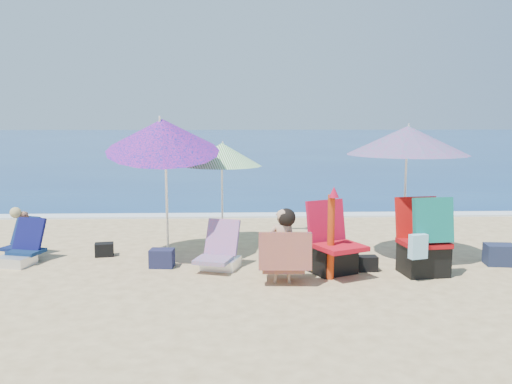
{
  "coord_description": "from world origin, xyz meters",
  "views": [
    {
      "loc": [
        -0.59,
        -7.11,
        2.2
      ],
      "look_at": [
        -0.3,
        1.0,
        1.1
      ],
      "focal_mm": 39.18,
      "sensor_mm": 36.0,
      "label": 1
    }
  ],
  "objects_px": {
    "chair_rainbow": "(220,256)",
    "person_center": "(283,248)",
    "umbrella_turquoise": "(408,140)",
    "chair_navy": "(21,252)",
    "camp_chair_right": "(424,246)",
    "camp_chair_left": "(332,252)",
    "person_left": "(24,234)",
    "umbrella_striped": "(222,155)",
    "umbrella_blue": "(163,135)",
    "furled_umbrella": "(331,229)"
  },
  "relations": [
    {
      "from": "chair_rainbow",
      "to": "person_center",
      "type": "height_order",
      "value": "person_center"
    },
    {
      "from": "umbrella_turquoise",
      "to": "chair_navy",
      "type": "bearing_deg",
      "value": -179.93
    },
    {
      "from": "camp_chair_right",
      "to": "person_center",
      "type": "distance_m",
      "value": 2.02
    },
    {
      "from": "camp_chair_left",
      "to": "umbrella_turquoise",
      "type": "bearing_deg",
      "value": 28.86
    },
    {
      "from": "person_center",
      "to": "person_left",
      "type": "bearing_deg",
      "value": 158.01
    },
    {
      "from": "umbrella_turquoise",
      "to": "chair_navy",
      "type": "height_order",
      "value": "umbrella_turquoise"
    },
    {
      "from": "umbrella_striped",
      "to": "umbrella_blue",
      "type": "relative_size",
      "value": 0.76
    },
    {
      "from": "camp_chair_left",
      "to": "person_center",
      "type": "distance_m",
      "value": 0.89
    },
    {
      "from": "umbrella_blue",
      "to": "camp_chair_right",
      "type": "height_order",
      "value": "umbrella_blue"
    },
    {
      "from": "camp_chair_left",
      "to": "camp_chair_right",
      "type": "height_order",
      "value": "camp_chair_right"
    },
    {
      "from": "furled_umbrella",
      "to": "person_left",
      "type": "xyz_separation_m",
      "value": [
        -4.63,
        1.44,
        -0.34
      ]
    },
    {
      "from": "person_center",
      "to": "person_left",
      "type": "relative_size",
      "value": 1.26
    },
    {
      "from": "umbrella_turquoise",
      "to": "furled_umbrella",
      "type": "bearing_deg",
      "value": -142.63
    },
    {
      "from": "umbrella_striped",
      "to": "person_center",
      "type": "xyz_separation_m",
      "value": [
        0.85,
        -2.24,
        -1.07
      ]
    },
    {
      "from": "umbrella_blue",
      "to": "camp_chair_left",
      "type": "xyz_separation_m",
      "value": [
        2.44,
        -0.8,
        -1.61
      ]
    },
    {
      "from": "camp_chair_right",
      "to": "person_left",
      "type": "height_order",
      "value": "camp_chair_right"
    },
    {
      "from": "camp_chair_left",
      "to": "person_left",
      "type": "bearing_deg",
      "value": 166.55
    },
    {
      "from": "chair_rainbow",
      "to": "camp_chair_left",
      "type": "xyz_separation_m",
      "value": [
        1.59,
        -0.29,
        0.13
      ]
    },
    {
      "from": "umbrella_turquoise",
      "to": "chair_navy",
      "type": "relative_size",
      "value": 2.7
    },
    {
      "from": "umbrella_turquoise",
      "to": "furled_umbrella",
      "type": "xyz_separation_m",
      "value": [
        -1.3,
        -0.99,
        -1.14
      ]
    },
    {
      "from": "umbrella_blue",
      "to": "camp_chair_left",
      "type": "distance_m",
      "value": 3.04
    },
    {
      "from": "camp_chair_right",
      "to": "chair_rainbow",
      "type": "bearing_deg",
      "value": 171.55
    },
    {
      "from": "camp_chair_right",
      "to": "camp_chair_left",
      "type": "bearing_deg",
      "value": 174.1
    },
    {
      "from": "chair_navy",
      "to": "camp_chair_left",
      "type": "height_order",
      "value": "camp_chair_left"
    },
    {
      "from": "umbrella_turquoise",
      "to": "umbrella_blue",
      "type": "relative_size",
      "value": 0.89
    },
    {
      "from": "furled_umbrella",
      "to": "camp_chair_left",
      "type": "distance_m",
      "value": 0.51
    },
    {
      "from": "umbrella_blue",
      "to": "chair_rainbow",
      "type": "bearing_deg",
      "value": -30.81
    },
    {
      "from": "umbrella_turquoise",
      "to": "chair_rainbow",
      "type": "distance_m",
      "value": 3.3
    },
    {
      "from": "camp_chair_right",
      "to": "umbrella_striped",
      "type": "bearing_deg",
      "value": 146.38
    },
    {
      "from": "furled_umbrella",
      "to": "chair_rainbow",
      "type": "xyz_separation_m",
      "value": [
        -1.53,
        0.61,
        -0.52
      ]
    },
    {
      "from": "furled_umbrella",
      "to": "person_left",
      "type": "height_order",
      "value": "furled_umbrella"
    },
    {
      "from": "umbrella_blue",
      "to": "chair_navy",
      "type": "height_order",
      "value": "umbrella_blue"
    },
    {
      "from": "umbrella_striped",
      "to": "umbrella_blue",
      "type": "bearing_deg",
      "value": -132.02
    },
    {
      "from": "chair_navy",
      "to": "person_center",
      "type": "height_order",
      "value": "person_center"
    },
    {
      "from": "umbrella_striped",
      "to": "camp_chair_right",
      "type": "relative_size",
      "value": 1.59
    },
    {
      "from": "umbrella_turquoise",
      "to": "chair_rainbow",
      "type": "bearing_deg",
      "value": -172.22
    },
    {
      "from": "chair_navy",
      "to": "person_left",
      "type": "height_order",
      "value": "person_left"
    },
    {
      "from": "umbrella_striped",
      "to": "person_left",
      "type": "xyz_separation_m",
      "value": [
        -3.12,
        -0.64,
        -1.2
      ]
    },
    {
      "from": "umbrella_striped",
      "to": "camp_chair_left",
      "type": "relative_size",
      "value": 1.7
    },
    {
      "from": "camp_chair_right",
      "to": "person_center",
      "type": "xyz_separation_m",
      "value": [
        -1.99,
        -0.35,
        0.08
      ]
    },
    {
      "from": "umbrella_blue",
      "to": "furled_umbrella",
      "type": "height_order",
      "value": "umbrella_blue"
    },
    {
      "from": "furled_umbrella",
      "to": "chair_navy",
      "type": "xyz_separation_m",
      "value": [
        -4.52,
        0.99,
        -0.53
      ]
    },
    {
      "from": "umbrella_blue",
      "to": "camp_chair_right",
      "type": "relative_size",
      "value": 2.09
    },
    {
      "from": "umbrella_blue",
      "to": "chair_rainbow",
      "type": "distance_m",
      "value": 2.0
    },
    {
      "from": "chair_navy",
      "to": "camp_chair_right",
      "type": "relative_size",
      "value": 0.69
    },
    {
      "from": "umbrella_blue",
      "to": "camp_chair_right",
      "type": "distance_m",
      "value": 4.11
    },
    {
      "from": "person_left",
      "to": "chair_navy",
      "type": "bearing_deg",
      "value": -76.08
    },
    {
      "from": "chair_navy",
      "to": "chair_rainbow",
      "type": "relative_size",
      "value": 0.95
    },
    {
      "from": "umbrella_turquoise",
      "to": "camp_chair_left",
      "type": "height_order",
      "value": "umbrella_turquoise"
    },
    {
      "from": "chair_rainbow",
      "to": "camp_chair_left",
      "type": "relative_size",
      "value": 0.78
    }
  ]
}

